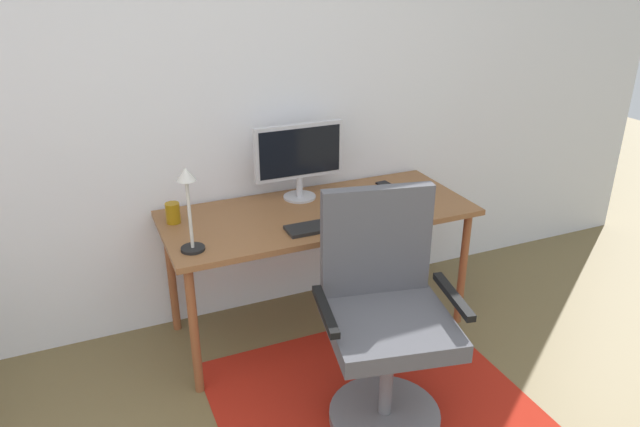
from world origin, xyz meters
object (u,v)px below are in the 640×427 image
(desk, at_px, (319,221))
(desk_lamp, at_px, (188,198))
(keyboard, at_px, (328,225))
(monitor, at_px, (299,155))
(computer_mouse, at_px, (378,213))
(cell_phone, at_px, (387,186))
(coffee_cup, at_px, (173,213))
(office_chair, at_px, (384,325))

(desk, bearing_deg, desk_lamp, -164.78)
(desk, bearing_deg, keyboard, -100.25)
(monitor, distance_m, computer_mouse, 0.54)
(cell_phone, distance_m, desk_lamp, 1.30)
(monitor, relative_size, desk_lamp, 1.25)
(keyboard, relative_size, computer_mouse, 4.13)
(keyboard, xyz_separation_m, cell_phone, (0.54, 0.37, -0.00))
(coffee_cup, relative_size, office_chair, 0.10)
(monitor, bearing_deg, desk_lamp, -149.80)
(coffee_cup, bearing_deg, office_chair, -51.54)
(coffee_cup, xyz_separation_m, office_chair, (0.72, -0.91, -0.30))
(cell_phone, relative_size, desk_lamp, 0.35)
(computer_mouse, xyz_separation_m, coffee_cup, (-0.99, 0.34, 0.04))
(keyboard, height_order, office_chair, office_chair)
(keyboard, distance_m, desk_lamp, 0.72)
(computer_mouse, distance_m, desk_lamp, 0.99)
(desk_lamp, relative_size, office_chair, 0.38)
(keyboard, height_order, computer_mouse, computer_mouse)
(monitor, relative_size, cell_phone, 3.57)
(desk, relative_size, cell_phone, 11.69)
(desk, distance_m, keyboard, 0.22)
(computer_mouse, relative_size, office_chair, 0.10)
(coffee_cup, bearing_deg, cell_phone, 0.89)
(desk, bearing_deg, cell_phone, 18.26)
(desk, xyz_separation_m, monitor, (-0.03, 0.20, 0.32))
(desk, height_order, desk_lamp, desk_lamp)
(coffee_cup, bearing_deg, computer_mouse, -19.18)
(computer_mouse, bearing_deg, monitor, 124.90)
(keyboard, bearing_deg, office_chair, -87.51)
(keyboard, xyz_separation_m, coffee_cup, (-0.70, 0.35, 0.04))
(keyboard, distance_m, computer_mouse, 0.29)
(monitor, distance_m, keyboard, 0.48)
(desk, bearing_deg, coffee_cup, 168.58)
(desk_lamp, distance_m, office_chair, 1.03)
(desk, height_order, coffee_cup, coffee_cup)
(cell_phone, bearing_deg, computer_mouse, -132.30)
(desk, relative_size, computer_mouse, 15.73)
(desk, relative_size, office_chair, 1.54)
(monitor, distance_m, coffee_cup, 0.74)
(cell_phone, height_order, desk_lamp, desk_lamp)
(monitor, xyz_separation_m, keyboard, (-0.01, -0.41, -0.24))
(keyboard, height_order, coffee_cup, coffee_cup)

